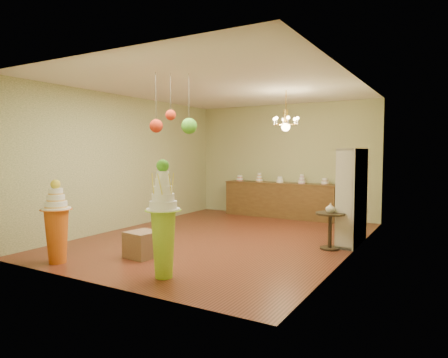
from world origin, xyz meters
The scene contains 17 objects.
floor centered at (0.00, 0.00, 0.00)m, with size 6.50×6.50×0.00m, color #5C2819.
ceiling centered at (0.00, 0.00, 3.00)m, with size 6.50×6.50×0.00m, color silver.
wall_back centered at (0.00, 3.25, 1.50)m, with size 5.00×0.04×3.00m, color tan.
wall_front centered at (0.00, -3.25, 1.50)m, with size 5.00×0.04×3.00m, color tan.
wall_left centered at (-2.50, 0.00, 1.50)m, with size 0.04×6.50×3.00m, color tan.
wall_right centered at (2.50, 0.00, 1.50)m, with size 0.04×6.50×3.00m, color tan.
pedestal_green centered at (0.54, -2.59, 0.69)m, with size 0.51×0.51×1.64m.
pedestal_orange centered at (-1.37, -2.85, 0.55)m, with size 0.58×0.58×1.31m.
burlap_riser centered at (-0.44, -1.92, 0.21)m, with size 0.47×0.47×0.43m, color brown.
sideboard centered at (0.00, 2.97, 0.48)m, with size 3.04×0.54×1.16m.
shelving_unit centered at (2.34, 0.80, 0.90)m, with size 0.33×1.20×1.80m.
round_table centered at (2.10, 0.16, 0.43)m, with size 0.67×0.67×0.66m.
vase centered at (2.10, 0.16, 0.75)m, with size 0.17×0.17×0.17m, color beige.
pom_red_left centered at (-0.14, -1.89, 2.15)m, with size 0.21×0.21×0.95m.
pom_green_mid centered at (0.24, -1.52, 2.16)m, with size 0.26×0.26×0.97m.
pom_red_right centered at (0.00, -1.70, 2.34)m, with size 0.17×0.17×0.75m.
chandelier centered at (0.95, 0.91, 2.30)m, with size 0.60×0.60×0.85m.
Camera 1 is at (3.99, -6.87, 1.75)m, focal length 32.00 mm.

